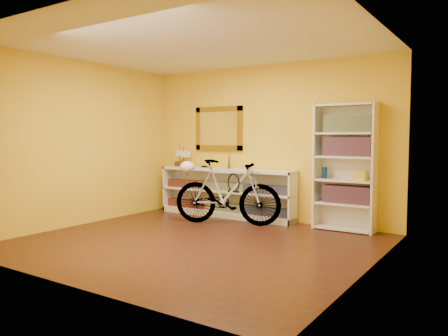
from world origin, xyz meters
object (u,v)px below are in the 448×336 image
Objects in this scene: bookcase at (345,167)px; bicycle at (227,192)px; helmet at (187,167)px; console_unit at (226,193)px.

bookcase is 1.85m from bicycle.
helmet is at bearing -161.07° from bookcase.
bicycle is 0.78m from helmet.
bicycle is at bearing -160.79° from bookcase.
console_unit is 0.70m from bicycle.
helmet is (-2.34, -0.80, -0.04)m from bookcase.
helmet reaches higher than console_unit.
bicycle is 7.24× the size of helmet.
helmet is at bearing -107.20° from console_unit.
bicycle is (-1.70, -0.59, -0.43)m from bookcase.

